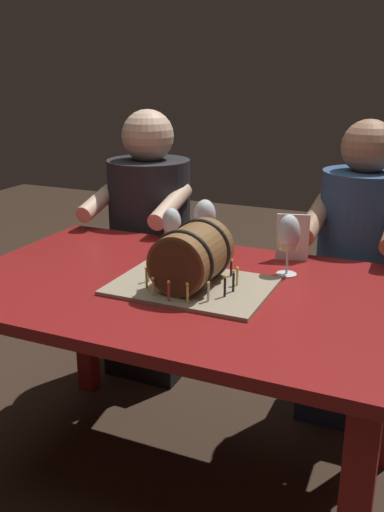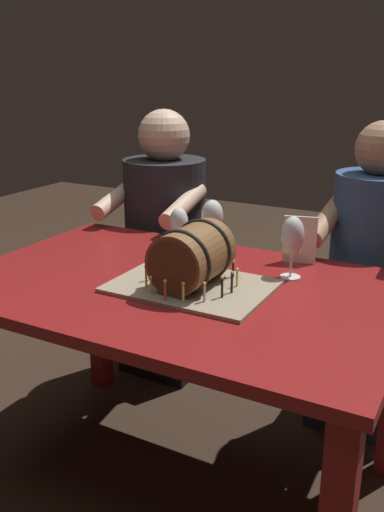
# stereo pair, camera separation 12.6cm
# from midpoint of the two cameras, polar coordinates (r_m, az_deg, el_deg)

# --- Properties ---
(ground_plane) EXTENTS (8.00, 8.00, 0.00)m
(ground_plane) POSITION_cam_midpoint_polar(r_m,az_deg,el_deg) (2.10, -3.23, -21.58)
(ground_plane) COLOR #332319
(dining_table) EXTENTS (1.35, 0.88, 0.73)m
(dining_table) POSITION_cam_midpoint_polar(r_m,az_deg,el_deg) (1.77, -3.59, -6.00)
(dining_table) COLOR maroon
(dining_table) RESTS_ON ground
(barrel_cake) EXTENTS (0.46, 0.34, 0.20)m
(barrel_cake) POSITION_cam_midpoint_polar(r_m,az_deg,el_deg) (1.66, -2.18, -0.56)
(barrel_cake) COLOR gray
(barrel_cake) RESTS_ON dining_table
(wine_glass_rose) EXTENTS (0.08, 0.08, 0.20)m
(wine_glass_rose) POSITION_cam_midpoint_polar(r_m,az_deg,el_deg) (1.94, -0.56, 3.90)
(wine_glass_rose) COLOR white
(wine_glass_rose) RESTS_ON dining_table
(wine_glass_amber) EXTENTS (0.06, 0.06, 0.17)m
(wine_glass_amber) POSITION_cam_midpoint_polar(r_m,az_deg,el_deg) (1.94, -3.93, 3.14)
(wine_glass_amber) COLOR white
(wine_glass_amber) RESTS_ON dining_table
(wine_glass_white) EXTENTS (0.07, 0.07, 0.20)m
(wine_glass_white) POSITION_cam_midpoint_polar(r_m,az_deg,el_deg) (1.77, 7.70, 2.03)
(wine_glass_white) COLOR white
(wine_glass_white) RESTS_ON dining_table
(menu_card) EXTENTS (0.11, 0.04, 0.16)m
(menu_card) POSITION_cam_midpoint_polar(r_m,az_deg,el_deg) (1.93, 8.27, 1.85)
(menu_card) COLOR silver
(menu_card) RESTS_ON dining_table
(person_seated_left) EXTENTS (0.40, 0.48, 1.19)m
(person_seated_left) POSITION_cam_midpoint_polar(r_m,az_deg,el_deg) (2.53, -5.66, 0.19)
(person_seated_left) COLOR black
(person_seated_left) RESTS_ON ground
(person_seated_right) EXTENTS (0.36, 0.46, 1.18)m
(person_seated_right) POSITION_cam_midpoint_polar(r_m,az_deg,el_deg) (2.26, 14.54, -3.43)
(person_seated_right) COLOR #1B2D46
(person_seated_right) RESTS_ON ground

